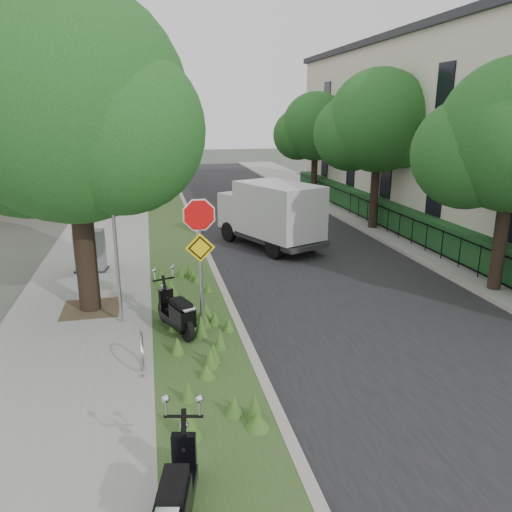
{
  "coord_description": "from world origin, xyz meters",
  "views": [
    {
      "loc": [
        -2.38,
        -9.6,
        4.92
      ],
      "look_at": [
        0.25,
        2.64,
        1.3
      ],
      "focal_mm": 35.0,
      "sensor_mm": 36.0,
      "label": 1
    }
  ],
  "objects_px": {
    "box_truck": "(271,212)",
    "utility_cabinet": "(90,251)",
    "scooter_near": "(179,317)",
    "sign_assembly": "(200,240)",
    "scooter_far": "(177,502)"
  },
  "relations": [
    {
      "from": "box_truck",
      "to": "utility_cabinet",
      "type": "height_order",
      "value": "box_truck"
    },
    {
      "from": "scooter_near",
      "to": "sign_assembly",
      "type": "bearing_deg",
      "value": -25.0
    },
    {
      "from": "scooter_far",
      "to": "utility_cabinet",
      "type": "bearing_deg",
      "value": 100.54
    },
    {
      "from": "scooter_far",
      "to": "sign_assembly",
      "type": "bearing_deg",
      "value": 80.52
    },
    {
      "from": "scooter_near",
      "to": "box_truck",
      "type": "relative_size",
      "value": 0.34
    },
    {
      "from": "scooter_near",
      "to": "box_truck",
      "type": "xyz_separation_m",
      "value": [
        3.9,
        7.28,
        0.84
      ]
    },
    {
      "from": "sign_assembly",
      "to": "scooter_near",
      "type": "distance_m",
      "value": 1.88
    },
    {
      "from": "sign_assembly",
      "to": "utility_cabinet",
      "type": "distance_m",
      "value": 6.47
    },
    {
      "from": "box_truck",
      "to": "utility_cabinet",
      "type": "relative_size",
      "value": 3.82
    },
    {
      "from": "sign_assembly",
      "to": "utility_cabinet",
      "type": "height_order",
      "value": "sign_assembly"
    },
    {
      "from": "sign_assembly",
      "to": "scooter_far",
      "type": "relative_size",
      "value": 1.89
    },
    {
      "from": "utility_cabinet",
      "to": "scooter_far",
      "type": "bearing_deg",
      "value": -79.46
    },
    {
      "from": "sign_assembly",
      "to": "utility_cabinet",
      "type": "relative_size",
      "value": 2.49
    },
    {
      "from": "sign_assembly",
      "to": "scooter_far",
      "type": "xyz_separation_m",
      "value": [
        -0.88,
        -5.27,
        -1.81
      ]
    },
    {
      "from": "scooter_near",
      "to": "utility_cabinet",
      "type": "distance_m",
      "value": 5.85
    }
  ]
}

